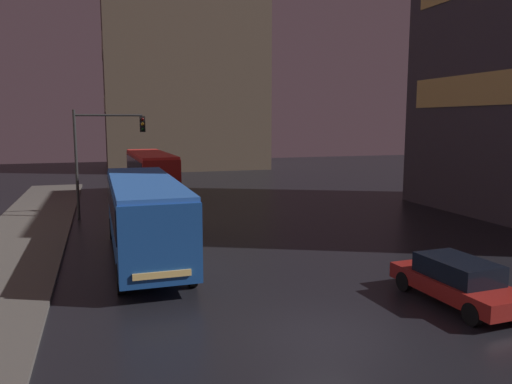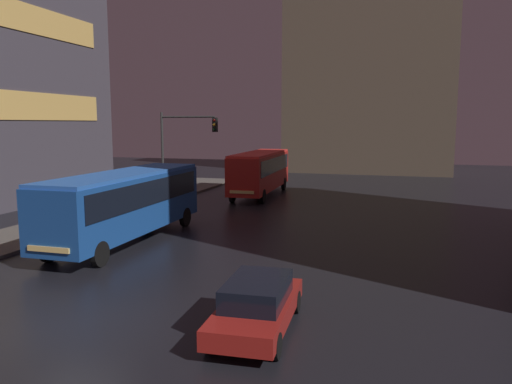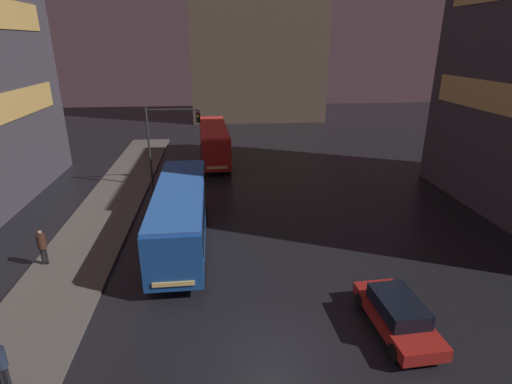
{
  "view_description": "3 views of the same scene",
  "coord_description": "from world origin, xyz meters",
  "px_view_note": "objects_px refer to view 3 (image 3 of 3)",
  "views": [
    {
      "loc": [
        -5.31,
        -11.19,
        5.56
      ],
      "look_at": [
        1.16,
        9.65,
        2.44
      ],
      "focal_mm": 35.0,
      "sensor_mm": 36.0,
      "label": 1
    },
    {
      "loc": [
        8.54,
        -11.1,
        5.47
      ],
      "look_at": [
        2.08,
        10.44,
        2.36
      ],
      "focal_mm": 35.0,
      "sensor_mm": 36.0,
      "label": 2
    },
    {
      "loc": [
        -1.69,
        -10.95,
        10.44
      ],
      "look_at": [
        0.38,
        9.67,
        2.62
      ],
      "focal_mm": 28.0,
      "sensor_mm": 36.0,
      "label": 3
    }
  ],
  "objects_px": {
    "traffic_light_main": "(167,132)",
    "bus_far": "(214,140)",
    "car_taxi": "(397,314)",
    "pedestrian_mid": "(0,362)",
    "pedestrian_near": "(42,244)",
    "bus_near": "(180,210)"
  },
  "relations": [
    {
      "from": "bus_far",
      "to": "pedestrian_near",
      "type": "bearing_deg",
      "value": 62.43
    },
    {
      "from": "pedestrian_near",
      "to": "traffic_light_main",
      "type": "relative_size",
      "value": 0.3
    },
    {
      "from": "bus_far",
      "to": "car_taxi",
      "type": "distance_m",
      "value": 25.03
    },
    {
      "from": "bus_near",
      "to": "traffic_light_main",
      "type": "xyz_separation_m",
      "value": [
        -1.55,
        9.39,
        2.23
      ]
    },
    {
      "from": "pedestrian_mid",
      "to": "car_taxi",
      "type": "bearing_deg",
      "value": 85.67
    },
    {
      "from": "bus_near",
      "to": "traffic_light_main",
      "type": "distance_m",
      "value": 9.78
    },
    {
      "from": "traffic_light_main",
      "to": "bus_far",
      "type": "bearing_deg",
      "value": 63.6
    },
    {
      "from": "bus_near",
      "to": "pedestrian_mid",
      "type": "xyz_separation_m",
      "value": [
        -4.85,
        -9.49,
        -0.82
      ]
    },
    {
      "from": "pedestrian_near",
      "to": "pedestrian_mid",
      "type": "relative_size",
      "value": 1.06
    },
    {
      "from": "car_taxi",
      "to": "bus_far",
      "type": "bearing_deg",
      "value": -77.11
    },
    {
      "from": "pedestrian_near",
      "to": "traffic_light_main",
      "type": "bearing_deg",
      "value": -81.59
    },
    {
      "from": "car_taxi",
      "to": "traffic_light_main",
      "type": "height_order",
      "value": "traffic_light_main"
    },
    {
      "from": "pedestrian_mid",
      "to": "bus_near",
      "type": "bearing_deg",
      "value": 142.0
    },
    {
      "from": "car_taxi",
      "to": "pedestrian_near",
      "type": "xyz_separation_m",
      "value": [
        -15.24,
        6.16,
        0.54
      ]
    },
    {
      "from": "car_taxi",
      "to": "traffic_light_main",
      "type": "bearing_deg",
      "value": -62.54
    },
    {
      "from": "traffic_light_main",
      "to": "bus_near",
      "type": "bearing_deg",
      "value": -80.64
    },
    {
      "from": "bus_far",
      "to": "car_taxi",
      "type": "relative_size",
      "value": 2.32
    },
    {
      "from": "bus_far",
      "to": "bus_near",
      "type": "bearing_deg",
      "value": 81.13
    },
    {
      "from": "pedestrian_near",
      "to": "traffic_light_main",
      "type": "distance_m",
      "value": 12.58
    },
    {
      "from": "car_taxi",
      "to": "pedestrian_mid",
      "type": "distance_m",
      "value": 13.63
    },
    {
      "from": "pedestrian_mid",
      "to": "traffic_light_main",
      "type": "bearing_deg",
      "value": 159.13
    },
    {
      "from": "bus_far",
      "to": "pedestrian_mid",
      "type": "distance_m",
      "value": 26.46
    }
  ]
}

